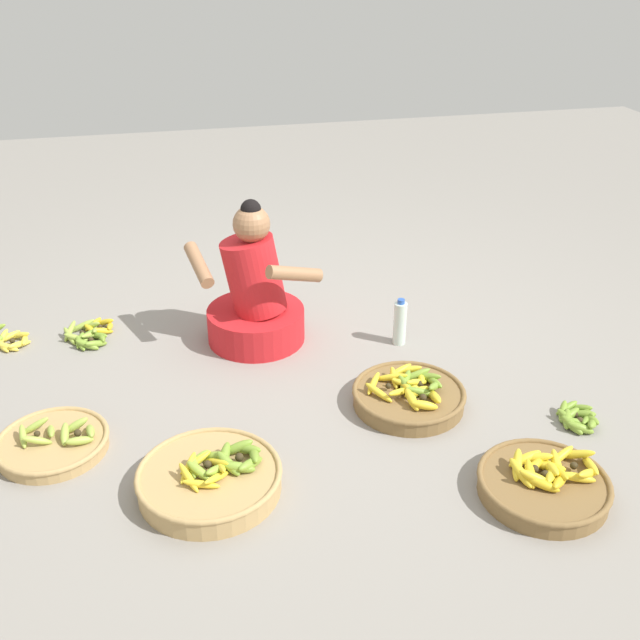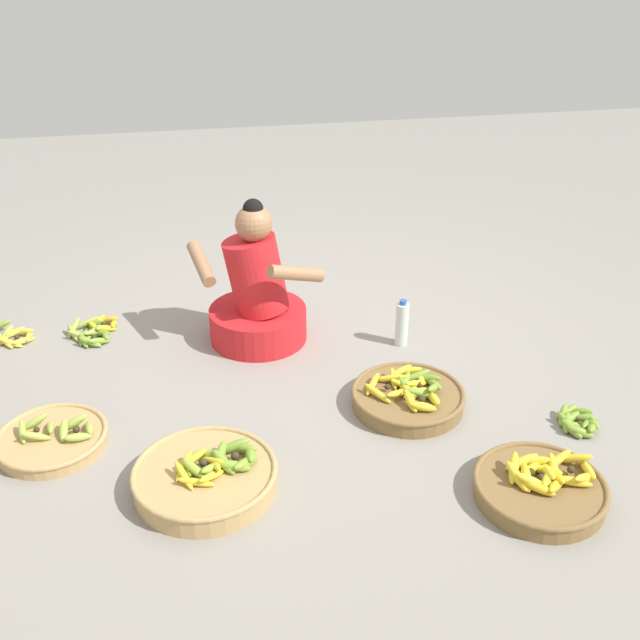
{
  "view_description": "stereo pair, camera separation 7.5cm",
  "coord_description": "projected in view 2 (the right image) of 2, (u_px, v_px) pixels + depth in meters",
  "views": [
    {
      "loc": [
        -0.68,
        -3.19,
        2.0
      ],
      "look_at": [
        0.0,
        -0.2,
        0.35
      ],
      "focal_mm": 41.66,
      "sensor_mm": 36.0,
      "label": 1
    },
    {
      "loc": [
        -0.61,
        -3.2,
        2.0
      ],
      "look_at": [
        0.0,
        -0.2,
        0.35
      ],
      "focal_mm": 41.66,
      "sensor_mm": 36.0,
      "label": 2
    }
  ],
  "objects": [
    {
      "name": "banana_basket_front_right",
      "position": [
        52.0,
        439.0,
        3.19
      ],
      "size": [
        0.48,
        0.48,
        0.13
      ],
      "color": "tan",
      "rests_on": "ground"
    },
    {
      "name": "water_bottle",
      "position": [
        402.0,
        324.0,
        3.92
      ],
      "size": [
        0.07,
        0.07,
        0.26
      ],
      "color": "silver",
      "rests_on": "ground"
    },
    {
      "name": "banana_basket_front_left",
      "position": [
        206.0,
        476.0,
        2.94
      ],
      "size": [
        0.58,
        0.58,
        0.17
      ],
      "color": "tan",
      "rests_on": "ground"
    },
    {
      "name": "loose_bananas_back_center",
      "position": [
        8.0,
        335.0,
        4.0
      ],
      "size": [
        0.31,
        0.26,
        0.09
      ],
      "color": "yellow",
      "rests_on": "ground"
    },
    {
      "name": "ground_plane",
      "position": [
        312.0,
        362.0,
        3.82
      ],
      "size": [
        10.0,
        10.0,
        0.0
      ],
      "primitive_type": "plane",
      "color": "gray"
    },
    {
      "name": "banana_basket_near_vendor",
      "position": [
        540.0,
        487.0,
        2.9
      ],
      "size": [
        0.52,
        0.52,
        0.16
      ],
      "color": "brown",
      "rests_on": "ground"
    },
    {
      "name": "banana_basket_front_center",
      "position": [
        408.0,
        396.0,
        3.45
      ],
      "size": [
        0.53,
        0.53,
        0.15
      ],
      "color": "brown",
      "rests_on": "ground"
    },
    {
      "name": "loose_bananas_near_bicycle",
      "position": [
        93.0,
        331.0,
        4.04
      ],
      "size": [
        0.29,
        0.33,
        0.09
      ],
      "color": "gold",
      "rests_on": "ground"
    },
    {
      "name": "loose_bananas_back_left",
      "position": [
        578.0,
        421.0,
        3.31
      ],
      "size": [
        0.2,
        0.24,
        0.08
      ],
      "color": "olive",
      "rests_on": "ground"
    },
    {
      "name": "vendor_woman_front",
      "position": [
        257.0,
        297.0,
        3.91
      ],
      "size": [
        0.68,
        0.54,
        0.79
      ],
      "color": "red",
      "rests_on": "ground"
    }
  ]
}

